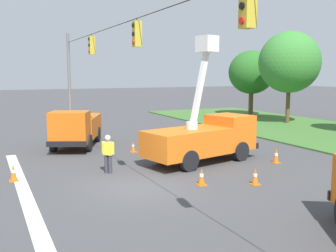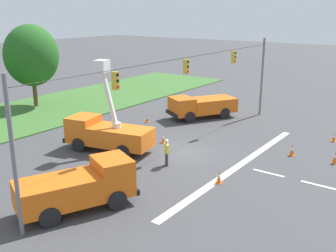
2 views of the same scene
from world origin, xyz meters
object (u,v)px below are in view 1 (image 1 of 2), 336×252
object	(u,v)px
tree_west	(290,62)
utility_truck_support_far	(76,127)
tree_far_west	(252,72)
traffic_cone_foreground_left	(255,176)
utility_truck_bucket_lift	(204,136)
traffic_cone_near_bucket	(13,173)
traffic_cone_mid_right	(202,177)
road_worker	(108,152)
traffic_cone_far_left	(276,156)
traffic_cone_lane_edge_b	(133,147)

from	to	relation	value
tree_west	utility_truck_support_far	xyz separation A→B (m)	(2.97, -19.59, -4.28)
tree_far_west	traffic_cone_foreground_left	bearing A→B (deg)	-36.71
utility_truck_bucket_lift	traffic_cone_near_bucket	size ratio (longest dim) A/B	8.89
tree_far_west	tree_west	xyz separation A→B (m)	(6.34, -0.73, 0.87)
traffic_cone_mid_right	traffic_cone_near_bucket	bearing A→B (deg)	-119.63
traffic_cone_mid_right	traffic_cone_near_bucket	size ratio (longest dim) A/B	0.96
road_worker	traffic_cone_near_bucket	xyz separation A→B (m)	(-0.42, -4.03, -0.63)
tree_west	traffic_cone_mid_right	distance (m)	22.25
utility_truck_bucket_lift	traffic_cone_near_bucket	distance (m)	9.23
traffic_cone_mid_right	traffic_cone_near_bucket	distance (m)	7.95
tree_west	utility_truck_bucket_lift	bearing A→B (deg)	-55.64
tree_west	traffic_cone_far_left	distance (m)	17.14
tree_far_west	tree_west	bearing A→B (deg)	-6.61
tree_west	utility_truck_bucket_lift	xyz separation A→B (m)	(9.96, -14.57, -4.13)
utility_truck_support_far	traffic_cone_lane_edge_b	size ratio (longest dim) A/B	9.46
traffic_cone_foreground_left	traffic_cone_far_left	xyz separation A→B (m)	(-2.74, 3.43, 0.03)
traffic_cone_near_bucket	traffic_cone_far_left	bearing A→B (deg)	80.48
utility_truck_support_far	traffic_cone_near_bucket	size ratio (longest dim) A/B	8.35
traffic_cone_near_bucket	traffic_cone_far_left	world-z (taller)	traffic_cone_far_left
road_worker	traffic_cone_foreground_left	world-z (taller)	road_worker
traffic_cone_far_left	tree_far_west	bearing A→B (deg)	146.23
utility_truck_bucket_lift	traffic_cone_far_left	distance (m)	3.80
traffic_cone_lane_edge_b	traffic_cone_far_left	distance (m)	8.02
traffic_cone_near_bucket	traffic_cone_far_left	size ratio (longest dim) A/B	0.99
tree_far_west	tree_west	distance (m)	6.44
road_worker	utility_truck_support_far	bearing A→B (deg)	179.02
utility_truck_bucket_lift	utility_truck_support_far	world-z (taller)	utility_truck_bucket_lift
utility_truck_support_far	tree_west	bearing A→B (deg)	98.62
utility_truck_support_far	traffic_cone_near_bucket	world-z (taller)	utility_truck_support_far
traffic_cone_lane_edge_b	traffic_cone_far_left	size ratio (longest dim) A/B	0.87
road_worker	traffic_cone_near_bucket	size ratio (longest dim) A/B	2.37
tree_west	traffic_cone_near_bucket	distance (m)	26.14
tree_far_west	traffic_cone_far_left	xyz separation A→B (m)	(18.10, -12.10, -4.24)
utility_truck_bucket_lift	traffic_cone_mid_right	size ratio (longest dim) A/B	9.23
traffic_cone_near_bucket	road_worker	bearing A→B (deg)	84.11
traffic_cone_foreground_left	traffic_cone_near_bucket	world-z (taller)	traffic_cone_near_bucket
tree_far_west	traffic_cone_near_bucket	size ratio (longest dim) A/B	9.22
road_worker	utility_truck_bucket_lift	bearing A→B (deg)	91.59
utility_truck_support_far	traffic_cone_far_left	bearing A→B (deg)	43.06
road_worker	traffic_cone_lane_edge_b	size ratio (longest dim) A/B	2.69
tree_west	road_worker	xyz separation A→B (m)	(10.10, -19.71, -4.49)
tree_west	utility_truck_support_far	size ratio (longest dim) A/B	1.32
traffic_cone_mid_right	traffic_cone_far_left	world-z (taller)	traffic_cone_far_left
traffic_cone_foreground_left	traffic_cone_lane_edge_b	bearing A→B (deg)	-165.44
road_worker	tree_west	bearing A→B (deg)	117.14
road_worker	traffic_cone_far_left	xyz separation A→B (m)	(1.66, 8.34, -0.62)
tree_far_west	traffic_cone_mid_right	distance (m)	26.92
road_worker	traffic_cone_mid_right	size ratio (longest dim) A/B	2.46
tree_west	traffic_cone_lane_edge_b	bearing A→B (deg)	-70.42
tree_west	utility_truck_bucket_lift	size ratio (longest dim) A/B	1.24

